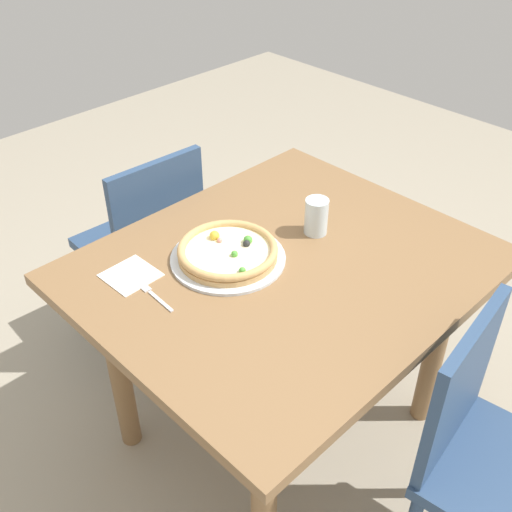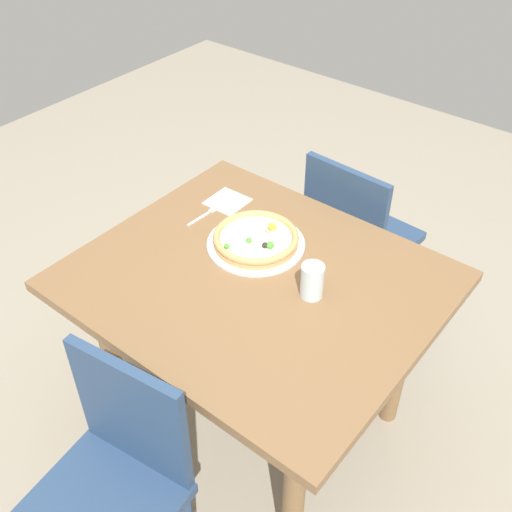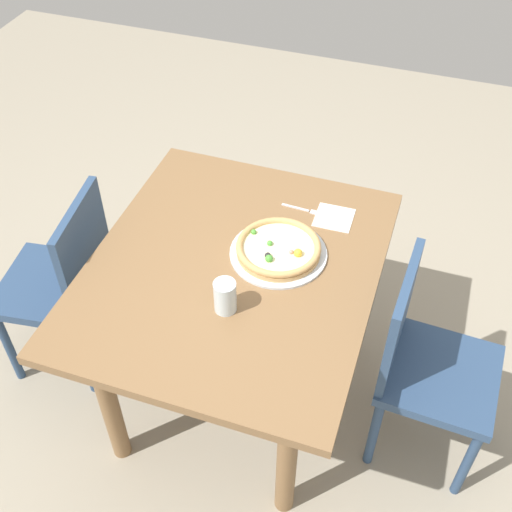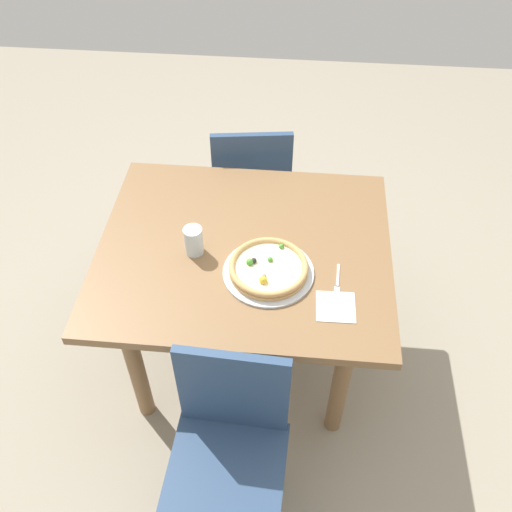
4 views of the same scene
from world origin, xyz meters
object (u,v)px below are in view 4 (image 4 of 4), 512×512
at_px(plate, 268,272).
at_px(fork, 337,283).
at_px(drinking_glass, 194,241).
at_px(napkin, 336,307).
at_px(chair_near, 251,185).
at_px(pizza, 268,268).
at_px(chair_far, 229,448).
at_px(dining_table, 245,266).

distance_m(plate, fork, 0.26).
relative_size(drinking_glass, napkin, 0.85).
relative_size(chair_near, pizza, 2.92).
relative_size(chair_far, pizza, 2.92).
relative_size(dining_table, chair_far, 1.32).
xyz_separation_m(chair_near, pizza, (-0.15, 0.84, 0.30)).
distance_m(pizza, fork, 0.26).
relative_size(plate, fork, 2.09).
distance_m(chair_near, chair_far, 1.42).
relative_size(fork, drinking_glass, 1.40).
bearing_deg(pizza, chair_near, -80.04).
bearing_deg(dining_table, napkin, 142.87).
relative_size(chair_near, chair_far, 1.00).
bearing_deg(dining_table, pizza, 128.76).
height_order(chair_near, pizza, chair_near).
bearing_deg(drinking_glass, chair_far, 107.42).
height_order(dining_table, pizza, pizza).
height_order(fork, napkin, fork).
xyz_separation_m(dining_table, chair_near, (0.04, -0.71, -0.16)).
xyz_separation_m(chair_far, plate, (-0.09, -0.58, 0.28)).
bearing_deg(plate, dining_table, -51.07).
bearing_deg(drinking_glass, fork, 168.10).
xyz_separation_m(dining_table, napkin, (-0.36, 0.27, 0.11)).
bearing_deg(napkin, drinking_glass, -22.57).
height_order(dining_table, chair_far, chair_far).
height_order(plate, napkin, plate).
bearing_deg(dining_table, chair_far, 91.47).
bearing_deg(fork, chair_near, -151.79).
bearing_deg(fork, plate, -93.40).
xyz_separation_m(chair_near, fork, (-0.41, 0.87, 0.27)).
bearing_deg(napkin, dining_table, -37.13).
distance_m(dining_table, plate, 0.21).
xyz_separation_m(fork, drinking_glass, (0.56, -0.12, 0.06)).
xyz_separation_m(plate, pizza, (0.00, 0.00, 0.03)).
relative_size(dining_table, fork, 6.98).
height_order(dining_table, fork, fork).
bearing_deg(pizza, chair_far, 81.37).
bearing_deg(dining_table, plate, 128.93).
height_order(chair_far, plate, chair_far).
distance_m(dining_table, chair_near, 0.73).
distance_m(plate, pizza, 0.03).
bearing_deg(drinking_glass, plate, 163.49).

